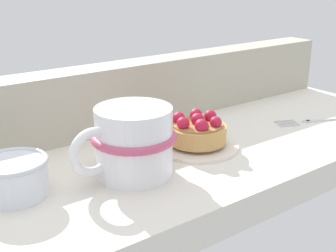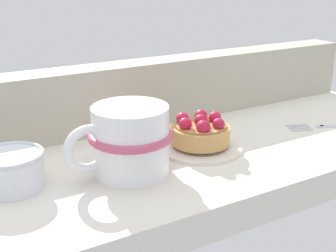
# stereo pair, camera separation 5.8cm
# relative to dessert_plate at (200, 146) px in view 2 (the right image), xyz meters

# --- Properties ---
(ground_plane) EXTENTS (0.87, 0.32, 0.04)m
(ground_plane) POSITION_rel_dessert_plate_xyz_m (-0.03, 0.01, -0.03)
(ground_plane) COLOR silver
(window_rail_back) EXTENTS (0.85, 0.06, 0.10)m
(window_rail_back) POSITION_rel_dessert_plate_xyz_m (-0.03, 0.14, 0.05)
(window_rail_back) COLOR #B2AD99
(window_rail_back) RESTS_ON ground_plane
(dessert_plate) EXTENTS (0.12, 0.12, 0.01)m
(dessert_plate) POSITION_rel_dessert_plate_xyz_m (0.00, 0.00, 0.00)
(dessert_plate) COLOR silver
(dessert_plate) RESTS_ON ground_plane
(raspberry_tart) EXTENTS (0.08, 0.08, 0.04)m
(raspberry_tart) POSITION_rel_dessert_plate_xyz_m (-0.00, -0.00, 0.02)
(raspberry_tart) COLOR tan
(raspberry_tart) RESTS_ON dessert_plate
(coffee_mug) EXTENTS (0.14, 0.10, 0.09)m
(coffee_mug) POSITION_rel_dessert_plate_xyz_m (-0.12, -0.02, 0.04)
(coffee_mug) COLOR white
(coffee_mug) RESTS_ON ground_plane
(dessert_fork) EXTENTS (0.15, 0.07, 0.01)m
(dessert_fork) POSITION_rel_dessert_plate_xyz_m (0.24, -0.03, -0.00)
(dessert_fork) COLOR silver
(dessert_fork) RESTS_ON ground_plane
(sugar_bowl) EXTENTS (0.08, 0.08, 0.04)m
(sugar_bowl) POSITION_rel_dessert_plate_xyz_m (-0.25, 0.01, 0.02)
(sugar_bowl) COLOR silver
(sugar_bowl) RESTS_ON ground_plane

